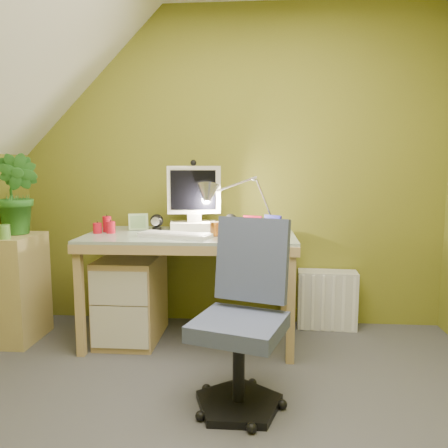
# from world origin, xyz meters

# --- Properties ---
(wall_back) EXTENTS (3.20, 0.01, 2.40)m
(wall_back) POSITION_xyz_m (0.00, 1.60, 1.20)
(wall_back) COLOR olive
(wall_back) RESTS_ON floor
(desk) EXTENTS (1.42, 0.73, 0.76)m
(desk) POSITION_xyz_m (-0.24, 1.18, 0.38)
(desk) COLOR tan
(desk) RESTS_ON floor
(monitor) EXTENTS (0.45, 0.31, 0.56)m
(monitor) POSITION_xyz_m (-0.24, 1.36, 1.04)
(monitor) COLOR beige
(monitor) RESTS_ON desk
(speaker_left) EXTENTS (0.11, 0.11, 0.11)m
(speaker_left) POSITION_xyz_m (-0.51, 1.34, 0.81)
(speaker_left) COLOR black
(speaker_left) RESTS_ON desk
(speaker_right) EXTENTS (0.12, 0.12, 0.12)m
(speaker_right) POSITION_xyz_m (0.03, 1.34, 0.82)
(speaker_right) COLOR black
(speaker_right) RESTS_ON desk
(keyboard) EXTENTS (0.50, 0.29, 0.02)m
(keyboard) POSITION_xyz_m (-0.32, 1.04, 0.77)
(keyboard) COLOR white
(keyboard) RESTS_ON desk
(mousepad) EXTENTS (0.25, 0.18, 0.01)m
(mousepad) POSITION_xyz_m (0.14, 1.04, 0.76)
(mousepad) COLOR red
(mousepad) RESTS_ON desk
(mouse) EXTENTS (0.12, 0.09, 0.04)m
(mouse) POSITION_xyz_m (0.14, 1.04, 0.77)
(mouse) COLOR white
(mouse) RESTS_ON mousepad
(amber_tumbler) EXTENTS (0.08, 0.08, 0.09)m
(amber_tumbler) POSITION_xyz_m (-0.06, 1.10, 0.80)
(amber_tumbler) COLOR #995316
(amber_tumbler) RESTS_ON desk
(candle_cluster) EXTENTS (0.15, 0.13, 0.11)m
(candle_cluster) POSITION_xyz_m (-0.84, 1.19, 0.81)
(candle_cluster) COLOR red
(candle_cluster) RESTS_ON desk
(photo_frame_red) EXTENTS (0.13, 0.06, 0.11)m
(photo_frame_red) POSITION_xyz_m (0.18, 1.30, 0.81)
(photo_frame_red) COLOR red
(photo_frame_red) RESTS_ON desk
(photo_frame_blue) EXTENTS (0.12, 0.09, 0.11)m
(photo_frame_blue) POSITION_xyz_m (0.32, 1.34, 0.81)
(photo_frame_blue) COLOR #161594
(photo_frame_blue) RESTS_ON desk
(photo_frame_green) EXTENTS (0.14, 0.06, 0.12)m
(photo_frame_green) POSITION_xyz_m (-0.64, 1.32, 0.82)
(photo_frame_green) COLOR #9CBF83
(photo_frame_green) RESTS_ON desk
(desk_lamp) EXTENTS (0.56, 0.34, 0.56)m
(desk_lamp) POSITION_xyz_m (0.21, 1.36, 1.04)
(desk_lamp) COLOR silver
(desk_lamp) RESTS_ON desk
(side_ledge) EXTENTS (0.28, 0.42, 0.74)m
(side_ledge) POSITION_xyz_m (-1.45, 1.09, 0.37)
(side_ledge) COLOR tan
(side_ledge) RESTS_ON floor
(potted_plant) EXTENTS (0.36, 0.31, 0.56)m
(potted_plant) POSITION_xyz_m (-1.44, 1.14, 1.02)
(potted_plant) COLOR #286A23
(potted_plant) RESTS_ON side_ledge
(green_cup) EXTENTS (0.07, 0.07, 0.09)m
(green_cup) POSITION_xyz_m (-1.43, 0.94, 0.79)
(green_cup) COLOR #63A243
(green_cup) RESTS_ON side_ledge
(task_chair) EXTENTS (0.60, 0.60, 0.87)m
(task_chair) POSITION_xyz_m (0.13, 0.33, 0.43)
(task_chair) COLOR #444D70
(task_chair) RESTS_ON floor
(radiator) EXTENTS (0.44, 0.20, 0.43)m
(radiator) POSITION_xyz_m (0.74, 1.50, 0.22)
(radiator) COLOR silver
(radiator) RESTS_ON floor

